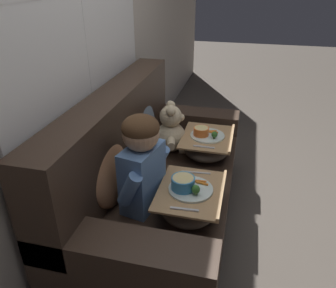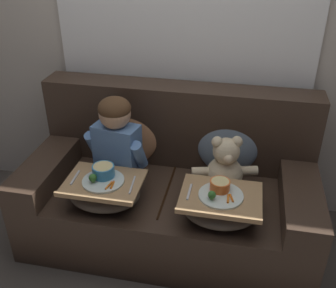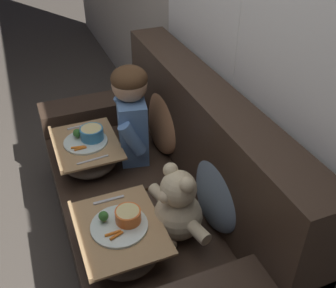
{
  "view_description": "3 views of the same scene",
  "coord_description": "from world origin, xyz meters",
  "px_view_note": "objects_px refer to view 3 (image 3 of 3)",
  "views": [
    {
      "loc": [
        -1.78,
        -0.46,
        1.6
      ],
      "look_at": [
        0.01,
        -0.02,
        0.63
      ],
      "focal_mm": 35.0,
      "sensor_mm": 36.0,
      "label": 1
    },
    {
      "loc": [
        0.4,
        -1.97,
        1.86
      ],
      "look_at": [
        -0.01,
        0.02,
        0.69
      ],
      "focal_mm": 42.0,
      "sensor_mm": 36.0,
      "label": 2
    },
    {
      "loc": [
        1.49,
        -0.47,
        1.8
      ],
      "look_at": [
        0.03,
        0.11,
        0.69
      ],
      "focal_mm": 42.0,
      "sensor_mm": 36.0,
      "label": 3
    }
  ],
  "objects_px": {
    "throw_pillow_behind_child": "(166,117)",
    "lap_tray_teddy": "(121,237)",
    "lap_tray_child": "(87,152)",
    "throw_pillow_behind_teddy": "(220,188)",
    "child_figure": "(131,109)",
    "teddy_bear": "(177,209)",
    "couch": "(161,196)"
  },
  "relations": [
    {
      "from": "teddy_bear",
      "to": "lap_tray_teddy",
      "type": "bearing_deg",
      "value": -90.39
    },
    {
      "from": "throw_pillow_behind_child",
      "to": "child_figure",
      "type": "bearing_deg",
      "value": -90.06
    },
    {
      "from": "child_figure",
      "to": "teddy_bear",
      "type": "xyz_separation_m",
      "value": [
        0.68,
        -0.0,
        -0.15
      ]
    },
    {
      "from": "couch",
      "to": "teddy_bear",
      "type": "height_order",
      "value": "couch"
    },
    {
      "from": "throw_pillow_behind_teddy",
      "to": "lap_tray_teddy",
      "type": "xyz_separation_m",
      "value": [
        -0.0,
        -0.48,
        -0.13
      ]
    },
    {
      "from": "lap_tray_teddy",
      "to": "lap_tray_child",
      "type": "bearing_deg",
      "value": 179.94
    },
    {
      "from": "teddy_bear",
      "to": "lap_tray_child",
      "type": "height_order",
      "value": "teddy_bear"
    },
    {
      "from": "throw_pillow_behind_teddy",
      "to": "lap_tray_child",
      "type": "distance_m",
      "value": 0.84
    },
    {
      "from": "teddy_bear",
      "to": "child_figure",
      "type": "bearing_deg",
      "value": 179.66
    },
    {
      "from": "throw_pillow_behind_teddy",
      "to": "lap_tray_teddy",
      "type": "height_order",
      "value": "throw_pillow_behind_teddy"
    },
    {
      "from": "throw_pillow_behind_child",
      "to": "child_figure",
      "type": "relative_size",
      "value": 0.82
    },
    {
      "from": "child_figure",
      "to": "lap_tray_teddy",
      "type": "relative_size",
      "value": 1.25
    },
    {
      "from": "throw_pillow_behind_child",
      "to": "lap_tray_child",
      "type": "distance_m",
      "value": 0.49
    },
    {
      "from": "teddy_bear",
      "to": "lap_tray_teddy",
      "type": "distance_m",
      "value": 0.28
    },
    {
      "from": "teddy_bear",
      "to": "lap_tray_teddy",
      "type": "xyz_separation_m",
      "value": [
        -0.0,
        -0.27,
        -0.08
      ]
    },
    {
      "from": "lap_tray_child",
      "to": "lap_tray_teddy",
      "type": "height_order",
      "value": "lap_tray_child"
    },
    {
      "from": "child_figure",
      "to": "lap_tray_child",
      "type": "relative_size",
      "value": 1.25
    },
    {
      "from": "throw_pillow_behind_child",
      "to": "throw_pillow_behind_teddy",
      "type": "bearing_deg",
      "value": 0.0
    },
    {
      "from": "throw_pillow_behind_child",
      "to": "lap_tray_child",
      "type": "bearing_deg",
      "value": -90.09
    },
    {
      "from": "throw_pillow_behind_child",
      "to": "teddy_bear",
      "type": "height_order",
      "value": "throw_pillow_behind_child"
    },
    {
      "from": "couch",
      "to": "throw_pillow_behind_teddy",
      "type": "xyz_separation_m",
      "value": [
        0.34,
        0.16,
        0.28
      ]
    },
    {
      "from": "throw_pillow_behind_child",
      "to": "throw_pillow_behind_teddy",
      "type": "distance_m",
      "value": 0.67
    },
    {
      "from": "throw_pillow_behind_child",
      "to": "couch",
      "type": "bearing_deg",
      "value": -26.07
    },
    {
      "from": "throw_pillow_behind_teddy",
      "to": "lap_tray_child",
      "type": "relative_size",
      "value": 0.94
    },
    {
      "from": "throw_pillow_behind_teddy",
      "to": "teddy_bear",
      "type": "relative_size",
      "value": 1.04
    },
    {
      "from": "lap_tray_teddy",
      "to": "couch",
      "type": "bearing_deg",
      "value": 137.07
    },
    {
      "from": "lap_tray_teddy",
      "to": "throw_pillow_behind_teddy",
      "type": "bearing_deg",
      "value": 89.93
    },
    {
      "from": "lap_tray_child",
      "to": "lap_tray_teddy",
      "type": "bearing_deg",
      "value": -0.06
    },
    {
      "from": "teddy_bear",
      "to": "lap_tray_teddy",
      "type": "height_order",
      "value": "teddy_bear"
    },
    {
      "from": "throw_pillow_behind_child",
      "to": "lap_tray_child",
      "type": "xyz_separation_m",
      "value": [
        -0.0,
        -0.48,
        -0.12
      ]
    },
    {
      "from": "teddy_bear",
      "to": "lap_tray_child",
      "type": "distance_m",
      "value": 0.73
    },
    {
      "from": "throw_pillow_behind_child",
      "to": "lap_tray_teddy",
      "type": "relative_size",
      "value": 1.02
    }
  ]
}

